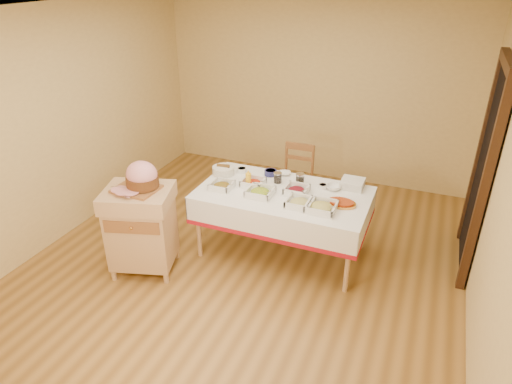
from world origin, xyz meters
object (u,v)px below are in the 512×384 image
Objects in this scene: dining_chair at (296,179)px; preserve_jar_right at (300,179)px; brass_platter at (341,203)px; mustard_bottle at (248,179)px; dining_table at (283,205)px; preserve_jar_left at (278,178)px; bread_basket at (223,170)px; ham_on_board at (141,178)px; butcher_cart at (141,225)px; plate_stack at (352,184)px.

dining_chair reaches higher than preserve_jar_right.
mustard_bottle is at bearing 178.43° from brass_platter.
dining_chair reaches higher than dining_table.
bread_basket is at bearing -177.68° from preserve_jar_left.
dining_chair is 0.81m from preserve_jar_right.
ham_on_board is 1.45× the size of brass_platter.
butcher_cart is 1.04× the size of dining_chair.
dining_table is at bearing -112.01° from preserve_jar_right.
bread_basket is 1.05× the size of plate_stack.
plate_stack is at bearing 86.78° from brass_platter.
mustard_bottle is (0.85, 0.84, 0.31)m from butcher_cart.
preserve_jar_left is 0.49× the size of plate_stack.
ham_on_board is 1.10m from bread_basket.
preserve_jar_left is (1.06, 1.01, -0.26)m from ham_on_board.
preserve_jar_right is (1.35, 1.10, 0.28)m from butcher_cart.
butcher_cart is 2.29m from plate_stack.
ham_on_board is at bearing -120.80° from dining_chair.
bread_basket is 0.82× the size of brass_platter.
mustard_bottle is at bearing 44.67° from butcher_cart.
ham_on_board is 2.30× the size of mustard_bottle.
preserve_jar_left is at bearing 43.65° from ham_on_board.
mustard_bottle reaches higher than preserve_jar_right.
butcher_cart is (-1.25, -0.85, -0.06)m from dining_table.
preserve_jar_right is (1.30, 1.07, -0.25)m from ham_on_board.
dining_table is 5.91× the size of brass_platter.
dining_chair is 7.69× the size of preserve_jar_left.
preserve_jar_right is at bearing 5.18° from bread_basket.
preserve_jar_right is 0.90m from bread_basket.
plate_stack is 0.78× the size of brass_platter.
bread_basket is at bearing 67.64° from ham_on_board.
dining_chair is at bearing 99.24° from dining_table.
butcher_cart is 3.72× the size of bread_basket.
dining_table is 0.79m from plate_stack.
mustard_bottle reaches higher than brass_platter.
butcher_cart is at bearing -140.70° from preserve_jar_right.
bread_basket reaches higher than dining_table.
mustard_bottle is at bearing -104.47° from dining_chair.
bread_basket is at bearing 171.42° from brass_platter.
butcher_cart is 1.23m from mustard_bottle.
butcher_cart is at bearing -136.56° from preserve_jar_left.
dining_chair is (1.09, 1.79, -0.07)m from butcher_cart.
dining_chair is 1.30m from brass_platter.
dining_chair is at bearing 50.21° from bread_basket.
mustard_bottle is at bearing 45.00° from ham_on_board.
ham_on_board is at bearing -157.13° from brass_platter.
brass_platter is (0.78, -0.98, 0.31)m from dining_chair.
preserve_jar_right is 0.61m from brass_platter.
butcher_cart is 1.55m from preserve_jar_left.
preserve_jar_right is at bearing 150.68° from brass_platter.
mustard_bottle is (0.80, 0.80, -0.22)m from ham_on_board.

